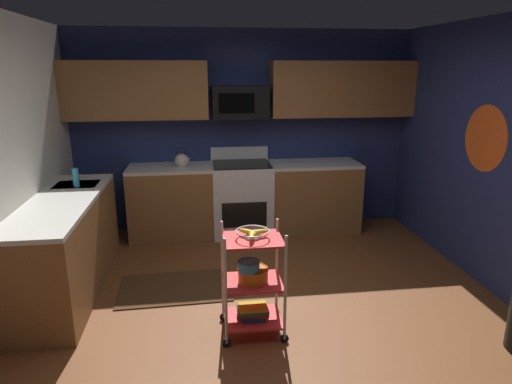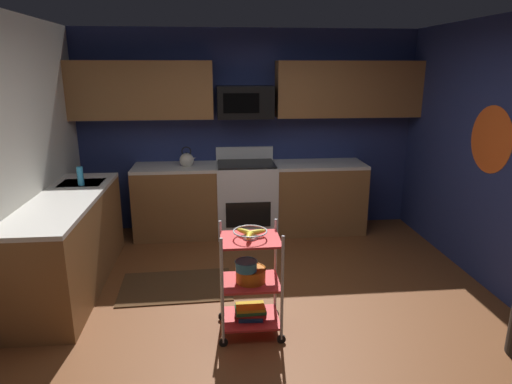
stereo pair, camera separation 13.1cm
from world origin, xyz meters
The scene contains 15 objects.
floor centered at (0.00, 0.00, -0.02)m, with size 4.40×4.80×0.04m, color brown.
wall_back centered at (0.00, 2.43, 1.30)m, with size 4.52×0.06×2.60m, color navy.
wall_flower_decal centered at (2.20, 0.56, 1.45)m, with size 0.66×0.66×0.00m, color #E5591E.
counter_run centered at (-0.79, 1.55, 0.46)m, with size 3.69×2.67×0.92m.
oven_range centered at (-0.06, 2.10, 0.48)m, with size 0.76×0.65×1.10m.
upper_cabinets centered at (0.01, 2.23, 1.85)m, with size 4.40×0.33×0.70m.
microwave centered at (-0.06, 2.21, 1.70)m, with size 0.70×0.39×0.40m.
rolling_cart centered at (-0.20, -0.22, 0.45)m, with size 0.53×0.41×0.91m.
fruit_bowl centered at (-0.20, -0.22, 0.88)m, with size 0.27×0.27×0.07m.
mixing_bowl_large centered at (-0.20, -0.22, 0.52)m, with size 0.25×0.25×0.11m.
mixing_bowl_small centered at (-0.23, -0.26, 0.62)m, with size 0.18×0.18×0.08m.
book_stack centered at (-0.20, -0.22, 0.18)m, with size 0.27×0.18×0.11m.
kettle centered at (-0.81, 2.10, 1.00)m, with size 0.21×0.18×0.26m.
dish_soap_bottle centered at (-1.87, 1.23, 1.02)m, with size 0.06×0.06×0.20m, color #2D8CBF.
floor_rug centered at (-0.88, 0.62, 0.01)m, with size 1.10×0.70×0.01m, color #472D19.
Camera 1 is at (-0.60, -3.46, 2.13)m, focal length 31.30 mm.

